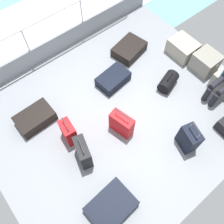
{
  "coord_description": "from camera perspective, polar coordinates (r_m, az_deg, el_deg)",
  "views": [
    {
      "loc": [
        1.69,
        -1.58,
        4.28
      ],
      "look_at": [
        0.0,
        -0.21,
        0.25
      ],
      "focal_mm": 38.32,
      "sensor_mm": 36.0,
      "label": 1
    }
  ],
  "objects": [
    {
      "name": "railing_port",
      "position": [
        5.45,
        -13.66,
        19.88
      ],
      "size": [
        0.04,
        4.2,
        1.02
      ],
      "color": "silver",
      "rests_on": "ground_plane"
    },
    {
      "name": "sea_wake",
      "position": [
        7.2,
        -18.02,
        18.59
      ],
      "size": [
        12.0,
        12.0,
        0.01
      ],
      "color": "#6B99A8",
      "rests_on": "ground_plane"
    },
    {
      "name": "suitcase_1",
      "position": [
        4.46,
        -10.32,
        -4.7
      ],
      "size": [
        0.37,
        0.24,
        0.66
      ],
      "color": "red",
      "rests_on": "ground_plane"
    },
    {
      "name": "suitcase_8",
      "position": [
        4.47,
        2.29,
        -2.83
      ],
      "size": [
        0.49,
        0.3,
        0.66
      ],
      "color": "red",
      "rests_on": "ground_plane"
    },
    {
      "name": "ground_plane",
      "position": [
        4.9,
        1.86,
        -0.17
      ],
      "size": [
        4.4,
        5.2,
        0.06
      ],
      "primitive_type": "cube",
      "color": "gray"
    },
    {
      "name": "duffel_bag",
      "position": [
        5.23,
        13.26,
        7.03
      ],
      "size": [
        0.41,
        0.53,
        0.41
      ],
      "color": "black",
      "rests_on": "ground_plane"
    },
    {
      "name": "suitcase_2",
      "position": [
        4.2,
        -0.21,
        -21.63
      ],
      "size": [
        0.61,
        0.79,
        0.22
      ],
      "color": "black",
      "rests_on": "ground_plane"
    },
    {
      "name": "suitcase_5",
      "position": [
        5.73,
        4.1,
        14.73
      ],
      "size": [
        0.67,
        0.82,
        0.22
      ],
      "color": "black",
      "rests_on": "ground_plane"
    },
    {
      "name": "cargo_crate_0",
      "position": [
        5.87,
        16.46,
        14.45
      ],
      "size": [
        0.64,
        0.49,
        0.36
      ],
      "color": "#9E9989",
      "rests_on": "ground_plane"
    },
    {
      "name": "suitcase_6",
      "position": [
        4.55,
        17.86,
        -6.04
      ],
      "size": [
        0.42,
        0.34,
        0.73
      ],
      "color": "black",
      "rests_on": "ground_plane"
    },
    {
      "name": "cargo_crate_1",
      "position": [
        5.72,
        21.4,
        11.07
      ],
      "size": [
        0.53,
        0.48,
        0.41
      ],
      "color": "gray",
      "rests_on": "ground_plane"
    },
    {
      "name": "suitcase_0",
      "position": [
        4.9,
        -17.85,
        -1.41
      ],
      "size": [
        0.48,
        0.74,
        0.24
      ],
      "color": "black",
      "rests_on": "ground_plane"
    },
    {
      "name": "gunwale_port",
      "position": [
        5.82,
        -12.48,
        15.84
      ],
      "size": [
        0.06,
        5.2,
        0.45
      ],
      "primitive_type": "cube",
      "color": "gray",
      "rests_on": "ground_plane"
    },
    {
      "name": "suitcase_3",
      "position": [
        4.25,
        -6.9,
        -9.52
      ],
      "size": [
        0.48,
        0.31,
        0.66
      ],
      "color": "black",
      "rests_on": "ground_plane"
    },
    {
      "name": "suitcase_4",
      "position": [
        5.17,
        0.26,
        7.88
      ],
      "size": [
        0.51,
        0.72,
        0.23
      ],
      "color": "black",
      "rests_on": "ground_plane"
    }
  ]
}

